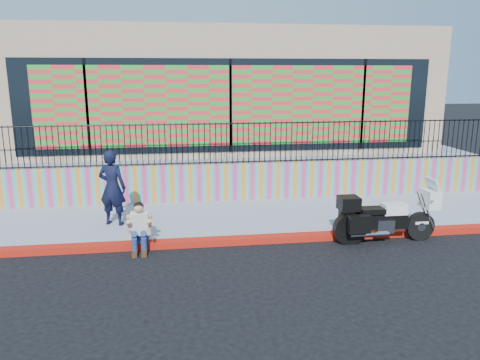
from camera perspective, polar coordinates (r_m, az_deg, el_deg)
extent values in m
plane|color=black|center=(10.90, 1.53, -7.65)|extent=(90.00, 90.00, 0.00)
cube|color=#B40C0E|center=(10.88, 1.53, -7.28)|extent=(16.00, 0.30, 0.15)
cube|color=gray|center=(12.42, 0.27, -4.67)|extent=(16.00, 3.00, 0.15)
cube|color=#D53874|center=(13.78, -0.69, -0.19)|extent=(16.00, 0.20, 1.10)
cube|color=gray|center=(18.77, -2.69, 3.11)|extent=(16.00, 10.00, 1.25)
cube|color=tan|center=(18.30, -2.71, 11.12)|extent=(14.00, 8.00, 4.00)
cube|color=black|center=(14.33, -1.17, 9.02)|extent=(12.60, 0.04, 2.80)
cube|color=red|center=(14.30, -1.15, 9.01)|extent=(11.48, 0.02, 2.40)
cylinder|color=black|center=(11.76, 21.09, -5.27)|extent=(0.67, 0.14, 0.67)
cylinder|color=black|center=(11.03, 13.19, -5.90)|extent=(0.67, 0.14, 0.67)
cube|color=black|center=(11.32, 17.33, -4.76)|extent=(0.96, 0.28, 0.34)
cube|color=silver|center=(11.33, 17.06, -5.26)|extent=(0.41, 0.34, 0.30)
cube|color=white|center=(11.31, 18.26, -3.33)|extent=(0.56, 0.32, 0.24)
cube|color=black|center=(11.10, 15.76, -3.58)|extent=(0.56, 0.34, 0.12)
cube|color=white|center=(11.67, 22.14, -2.12)|extent=(0.30, 0.53, 0.43)
cube|color=silver|center=(11.61, 22.45, -0.56)|extent=(0.19, 0.47, 0.34)
cube|color=black|center=(10.83, 13.11, -2.77)|extent=(0.45, 0.43, 0.30)
cube|color=black|center=(10.73, 14.34, -5.24)|extent=(0.49, 0.18, 0.41)
cube|color=black|center=(11.27, 13.18, -4.30)|extent=(0.49, 0.18, 0.41)
cube|color=white|center=(11.73, 21.13, -4.80)|extent=(0.32, 0.16, 0.06)
imported|color=black|center=(11.86, -15.30, -0.90)|extent=(0.80, 0.65, 1.88)
cube|color=navy|center=(10.73, -12.03, -6.93)|extent=(0.36, 0.28, 0.18)
cube|color=silver|center=(10.58, -12.14, -5.21)|extent=(0.38, 0.27, 0.54)
sphere|color=tan|center=(10.44, -12.24, -3.40)|extent=(0.21, 0.21, 0.21)
cube|color=#472814|center=(10.39, -12.70, -8.74)|extent=(0.11, 0.26, 0.10)
cube|color=#472814|center=(10.38, -11.58, -8.72)|extent=(0.11, 0.26, 0.10)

